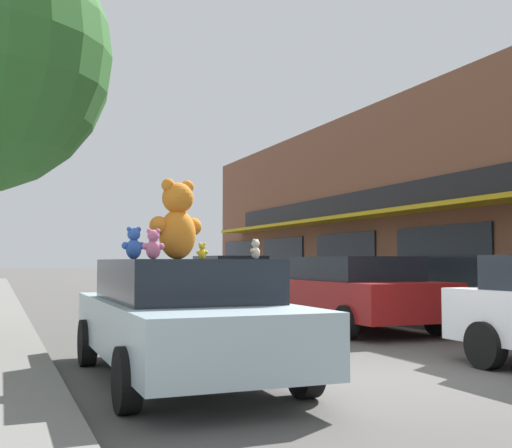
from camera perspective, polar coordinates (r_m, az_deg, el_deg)
ground_plane at (r=8.29m, az=11.26°, el=-13.18°), size 260.00×260.00×0.00m
plush_art_car at (r=7.89m, az=-6.61°, el=-8.07°), size 2.08×4.78×1.45m
teddy_bear_giant at (r=8.02m, az=-7.01°, el=0.29°), size 0.76×0.52×1.00m
teddy_bear_yellow at (r=8.81m, az=-4.81°, el=-2.43°), size 0.17×0.15×0.23m
teddy_bear_cream at (r=7.33m, az=-0.05°, el=-2.28°), size 0.17×0.15×0.23m
teddy_bear_blue at (r=7.68m, az=-10.82°, el=-1.72°), size 0.28×0.18×0.38m
teddy_bear_pink at (r=7.25m, az=-9.11°, el=-1.80°), size 0.26×0.17×0.34m
teddy_bear_teal at (r=8.23m, az=-9.13°, el=-2.29°), size 0.19×0.15×0.25m
parked_car_far_center at (r=13.57m, az=8.69°, el=-5.89°), size 2.20×4.57×1.52m
parked_car_far_right at (r=20.57m, az=-2.38°, el=-4.92°), size 2.06×4.11×1.59m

